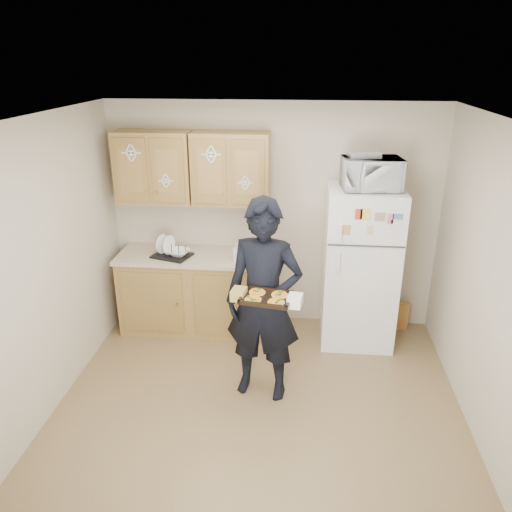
# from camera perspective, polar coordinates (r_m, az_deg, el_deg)

# --- Properties ---
(floor) EXTENTS (3.60, 3.60, 0.00)m
(floor) POSITION_cam_1_polar(r_m,az_deg,el_deg) (4.56, 0.11, -17.89)
(floor) COLOR brown
(floor) RESTS_ON ground
(ceiling) EXTENTS (3.60, 3.60, 0.00)m
(ceiling) POSITION_cam_1_polar(r_m,az_deg,el_deg) (3.52, 0.13, 15.07)
(ceiling) COLOR silver
(ceiling) RESTS_ON wall_back
(wall_back) EXTENTS (3.60, 0.04, 2.50)m
(wall_back) POSITION_cam_1_polar(r_m,az_deg,el_deg) (5.55, 1.93, 4.44)
(wall_back) COLOR #BCB098
(wall_back) RESTS_ON floor
(wall_front) EXTENTS (3.60, 0.04, 2.50)m
(wall_front) POSITION_cam_1_polar(r_m,az_deg,el_deg) (2.40, -4.40, -22.39)
(wall_front) COLOR #BCB098
(wall_front) RESTS_ON floor
(wall_left) EXTENTS (0.04, 3.60, 2.50)m
(wall_left) POSITION_cam_1_polar(r_m,az_deg,el_deg) (4.42, -23.83, -2.28)
(wall_left) COLOR #BCB098
(wall_left) RESTS_ON floor
(wall_right) EXTENTS (0.04, 3.60, 2.50)m
(wall_right) POSITION_cam_1_polar(r_m,az_deg,el_deg) (4.13, 25.89, -4.29)
(wall_right) COLOR #BCB098
(wall_right) RESTS_ON floor
(refrigerator) EXTENTS (0.75, 0.70, 1.70)m
(refrigerator) POSITION_cam_1_polar(r_m,az_deg,el_deg) (5.37, 11.77, -1.23)
(refrigerator) COLOR white
(refrigerator) RESTS_ON floor
(base_cabinet) EXTENTS (1.60, 0.60, 0.86)m
(base_cabinet) POSITION_cam_1_polar(r_m,az_deg,el_deg) (5.68, -7.01, -4.23)
(base_cabinet) COLOR brown
(base_cabinet) RESTS_ON floor
(countertop) EXTENTS (1.64, 0.64, 0.04)m
(countertop) POSITION_cam_1_polar(r_m,az_deg,el_deg) (5.50, -7.22, -0.02)
(countertop) COLOR beige
(countertop) RESTS_ON base_cabinet
(upper_cab_left) EXTENTS (0.80, 0.33, 0.75)m
(upper_cab_left) POSITION_cam_1_polar(r_m,az_deg,el_deg) (5.45, -11.56, 9.93)
(upper_cab_left) COLOR brown
(upper_cab_left) RESTS_ON wall_back
(upper_cab_right) EXTENTS (0.80, 0.33, 0.75)m
(upper_cab_right) POSITION_cam_1_polar(r_m,az_deg,el_deg) (5.27, -2.87, 9.93)
(upper_cab_right) COLOR brown
(upper_cab_right) RESTS_ON wall_back
(cereal_box) EXTENTS (0.20, 0.07, 0.32)m
(cereal_box) POSITION_cam_1_polar(r_m,az_deg,el_deg) (5.96, 16.00, -6.60)
(cereal_box) COLOR gold
(cereal_box) RESTS_ON floor
(person) EXTENTS (0.74, 0.54, 1.85)m
(person) POSITION_cam_1_polar(r_m,az_deg,el_deg) (4.36, 0.88, -5.27)
(person) COLOR black
(person) RESTS_ON floor
(baking_tray) EXTENTS (0.44, 0.35, 0.04)m
(baking_tray) POSITION_cam_1_polar(r_m,az_deg,el_deg) (4.01, 1.20, -4.87)
(baking_tray) COLOR black
(baking_tray) RESTS_ON person
(pizza_front_left) EXTENTS (0.13, 0.13, 0.02)m
(pizza_front_left) POSITION_cam_1_polar(r_m,az_deg,el_deg) (3.97, -0.35, -4.93)
(pizza_front_left) COLOR yellow
(pizza_front_left) RESTS_ON baking_tray
(pizza_front_right) EXTENTS (0.13, 0.13, 0.02)m
(pizza_front_right) POSITION_cam_1_polar(r_m,az_deg,el_deg) (3.93, 2.31, -5.25)
(pizza_front_right) COLOR yellow
(pizza_front_right) RESTS_ON baking_tray
(pizza_back_left) EXTENTS (0.13, 0.13, 0.02)m
(pizza_back_left) POSITION_cam_1_polar(r_m,az_deg,el_deg) (4.08, 0.14, -4.11)
(pizza_back_left) COLOR yellow
(pizza_back_left) RESTS_ON baking_tray
(pizza_back_right) EXTENTS (0.13, 0.13, 0.02)m
(pizza_back_right) POSITION_cam_1_polar(r_m,az_deg,el_deg) (4.04, 2.73, -4.40)
(pizza_back_right) COLOR yellow
(pizza_back_right) RESTS_ON baking_tray
(microwave) EXTENTS (0.60, 0.44, 0.31)m
(microwave) POSITION_cam_1_polar(r_m,az_deg,el_deg) (5.02, 13.06, 9.14)
(microwave) COLOR white
(microwave) RESTS_ON refrigerator
(foil_pan) EXTENTS (0.32, 0.25, 0.06)m
(foil_pan) POSITION_cam_1_polar(r_m,az_deg,el_deg) (5.00, 12.23, 11.35)
(foil_pan) COLOR silver
(foil_pan) RESTS_ON microwave
(dish_rack) EXTENTS (0.46, 0.40, 0.16)m
(dish_rack) POSITION_cam_1_polar(r_m,az_deg,el_deg) (5.44, -9.61, 0.72)
(dish_rack) COLOR black
(dish_rack) RESTS_ON countertop
(bowl) EXTENTS (0.27, 0.27, 0.06)m
(bowl) POSITION_cam_1_polar(r_m,az_deg,el_deg) (5.43, -8.82, 0.40)
(bowl) COLOR white
(bowl) RESTS_ON dish_rack
(soap_bottle) EXTENTS (0.12, 0.12, 0.20)m
(soap_bottle) POSITION_cam_1_polar(r_m,az_deg,el_deg) (5.26, -2.22, 0.50)
(soap_bottle) COLOR white
(soap_bottle) RESTS_ON countertop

